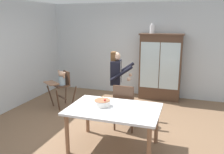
# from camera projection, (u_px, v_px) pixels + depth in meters

# --- Properties ---
(ground_plane) EXTENTS (6.24, 6.24, 0.00)m
(ground_plane) POSITION_uv_depth(u_px,v_px,m) (103.00, 129.00, 4.79)
(ground_plane) COLOR brown
(wall_back) EXTENTS (5.32, 0.06, 2.70)m
(wall_back) POSITION_uv_depth(u_px,v_px,m) (135.00, 50.00, 6.89)
(wall_back) COLOR silver
(wall_back) RESTS_ON ground_plane
(china_cabinet) EXTENTS (1.18, 0.48, 1.85)m
(china_cabinet) POSITION_uv_depth(u_px,v_px,m) (160.00, 67.00, 6.50)
(china_cabinet) COLOR #4C3323
(china_cabinet) RESTS_ON ground_plane
(ceramic_vase) EXTENTS (0.13, 0.13, 0.27)m
(ceramic_vase) POSITION_uv_depth(u_px,v_px,m) (152.00, 29.00, 6.34)
(ceramic_vase) COLOR white
(ceramic_vase) RESTS_ON china_cabinet
(high_chair_with_toddler) EXTENTS (0.79, 0.84, 0.95)m
(high_chair_with_toddler) POSITION_uv_depth(u_px,v_px,m) (62.00, 82.00, 5.93)
(high_chair_with_toddler) COLOR #4C3323
(high_chair_with_toddler) RESTS_ON ground_plane
(adult_person) EXTENTS (0.56, 0.55, 1.53)m
(adult_person) POSITION_uv_depth(u_px,v_px,m) (116.00, 77.00, 5.13)
(adult_person) COLOR #47474C
(adult_person) RESTS_ON ground_plane
(dining_table) EXTENTS (1.55, 1.03, 0.74)m
(dining_table) POSITION_uv_depth(u_px,v_px,m) (114.00, 113.00, 3.96)
(dining_table) COLOR silver
(dining_table) RESTS_ON ground_plane
(birthday_cake) EXTENTS (0.28, 0.28, 0.19)m
(birthday_cake) POSITION_uv_depth(u_px,v_px,m) (102.00, 103.00, 4.03)
(birthday_cake) COLOR white
(birthday_cake) RESTS_ON dining_table
(dining_chair_far_side) EXTENTS (0.45, 0.45, 0.96)m
(dining_chair_far_side) POSITION_uv_depth(u_px,v_px,m) (125.00, 104.00, 4.66)
(dining_chair_far_side) COLOR #4C3323
(dining_chair_far_side) RESTS_ON ground_plane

